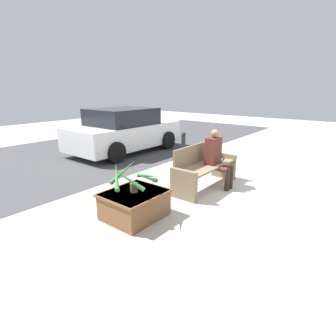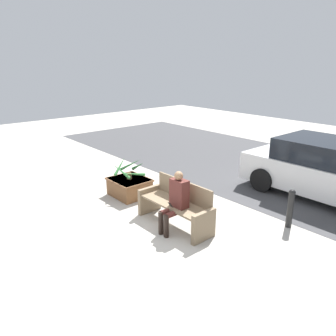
% 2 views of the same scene
% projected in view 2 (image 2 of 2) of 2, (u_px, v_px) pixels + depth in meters
% --- Properties ---
extents(ground_plane, '(30.00, 30.00, 0.00)m').
position_uv_depth(ground_plane, '(143.00, 242.00, 6.21)').
color(ground_plane, '#ADA89E').
extents(road_surface, '(20.00, 6.00, 0.01)m').
position_uv_depth(road_surface, '(298.00, 176.00, 9.82)').
color(road_surface, '#424244').
rests_on(road_surface, ground_plane).
extents(bench, '(1.76, 0.59, 0.92)m').
position_uv_depth(bench, '(176.00, 205.00, 6.78)').
color(bench, '#7A664C').
rests_on(bench, ground_plane).
extents(person_seated, '(0.36, 0.57, 1.24)m').
position_uv_depth(person_seated, '(176.00, 199.00, 6.44)').
color(person_seated, '#51231E').
rests_on(person_seated, ground_plane).
extents(planter_box, '(0.97, 0.85, 0.45)m').
position_uv_depth(planter_box, '(130.00, 186.00, 8.32)').
color(planter_box, brown).
rests_on(planter_box, ground_plane).
extents(potted_plant, '(0.79, 0.78, 0.50)m').
position_uv_depth(potted_plant, '(129.00, 169.00, 8.19)').
color(potted_plant, brown).
rests_on(potted_plant, planter_box).
extents(parked_car, '(3.83, 1.98, 1.45)m').
position_uv_depth(parked_car, '(324.00, 169.00, 8.19)').
color(parked_car, silver).
rests_on(parked_car, ground_plane).
extents(bollard_post, '(0.14, 0.14, 0.83)m').
position_uv_depth(bollard_post, '(290.00, 207.00, 6.66)').
color(bollard_post, black).
rests_on(bollard_post, ground_plane).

